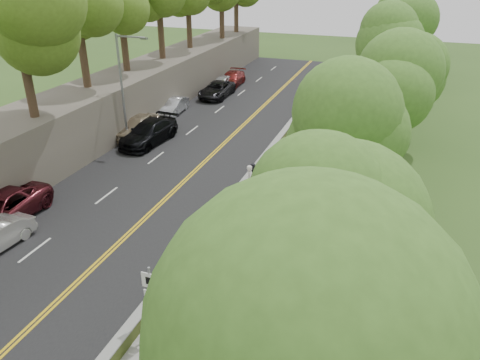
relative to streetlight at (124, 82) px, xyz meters
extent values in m
plane|color=#33511E|center=(10.46, -14.00, -4.64)|extent=(140.00, 140.00, 0.00)
cube|color=black|center=(5.06, 1.00, -4.62)|extent=(11.20, 66.00, 0.04)
cube|color=gray|center=(13.01, 1.00, -4.61)|extent=(4.20, 66.00, 0.05)
cube|color=#9EC232|center=(10.71, 1.00, -4.34)|extent=(0.42, 66.00, 0.60)
cube|color=#595147|center=(-3.04, 1.00, -2.64)|extent=(5.00, 66.00, 4.00)
cube|color=slate|center=(15.11, 1.00, -3.64)|extent=(0.04, 66.00, 2.00)
cylinder|color=gray|center=(-0.24, 0.00, -0.64)|extent=(0.18, 0.18, 8.00)
cylinder|color=gray|center=(0.87, 0.00, 3.21)|extent=(2.30, 0.13, 0.13)
cube|color=gray|center=(1.95, 0.00, 3.16)|extent=(0.50, 0.22, 0.14)
cylinder|color=gray|center=(11.51, -17.00, -3.04)|extent=(0.09, 0.09, 3.10)
cube|color=white|center=(11.51, -17.03, -2.04)|extent=(0.62, 0.04, 0.62)
cube|color=white|center=(11.51, -17.03, -2.74)|extent=(0.56, 0.04, 0.50)
cylinder|color=orange|center=(13.61, 4.75, -4.17)|extent=(0.51, 0.51, 0.84)
cube|color=gray|center=(13.66, -12.18, -4.20)|extent=(1.29, 1.06, 0.77)
imported|color=black|center=(1.41, 0.41, -3.78)|extent=(2.78, 5.85, 1.65)
imported|color=tan|center=(-0.14, 1.32, -3.76)|extent=(2.14, 4.97, 1.67)
imported|color=#B0B2B7|center=(-0.14, 7.47, -3.92)|extent=(1.76, 4.25, 1.37)
imported|color=black|center=(1.46, 13.74, -3.86)|extent=(2.57, 5.36, 1.47)
imported|color=maroon|center=(1.33, 18.29, -3.86)|extent=(2.31, 5.17, 1.47)
imported|color=silver|center=(0.89, 16.63, -3.90)|extent=(1.81, 4.14, 1.39)
imported|color=gold|center=(11.31, -11.28, -3.82)|extent=(0.49, 0.75, 1.53)
imported|color=white|center=(11.21, -4.92, -3.67)|extent=(0.66, 0.79, 1.84)
imported|color=black|center=(11.21, -4.25, -3.76)|extent=(0.87, 0.97, 1.66)
imported|color=#984437|center=(11.21, -7.28, -3.74)|extent=(0.71, 1.14, 1.70)
imported|color=black|center=(13.37, 12.22, -3.75)|extent=(1.07, 0.73, 1.68)
camera|label=1|loc=(18.97, -28.43, 8.35)|focal=35.00mm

